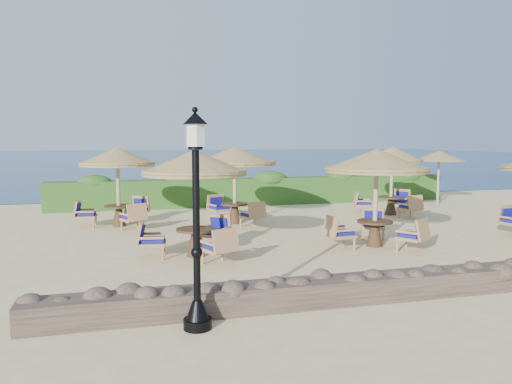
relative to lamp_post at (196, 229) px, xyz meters
name	(u,v)px	position (x,y,z in m)	size (l,w,h in m)	color
ground	(320,234)	(4.80, 6.80, -1.55)	(120.00, 120.00, 0.00)	beige
sea	(159,157)	(4.80, 76.80, -1.55)	(160.00, 160.00, 0.00)	navy
hedge	(259,191)	(4.80, 14.00, -0.95)	(18.00, 0.90, 1.20)	#224A17
stone_wall	(444,281)	(4.80, 0.60, -1.33)	(15.00, 0.65, 0.44)	brown
lamp_post	(196,229)	(0.00, 0.00, 0.00)	(0.44, 0.44, 3.31)	black
extra_parasol	(439,156)	(12.60, 12.00, 0.62)	(2.30, 2.30, 2.41)	tan
cafe_set_0	(195,182)	(0.65, 4.77, 0.31)	(2.73, 2.75, 2.65)	tan
cafe_set_1	(376,176)	(5.55, 4.72, 0.36)	(2.83, 2.82, 2.65)	tan
cafe_set_3	(118,172)	(-1.22, 9.80, 0.28)	(2.67, 2.76, 2.65)	tan
cafe_set_4	(235,165)	(2.67, 9.37, 0.47)	(2.88, 2.88, 2.65)	tan
cafe_set_5	(392,169)	(8.95, 9.76, 0.23)	(2.73, 2.61, 2.65)	tan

